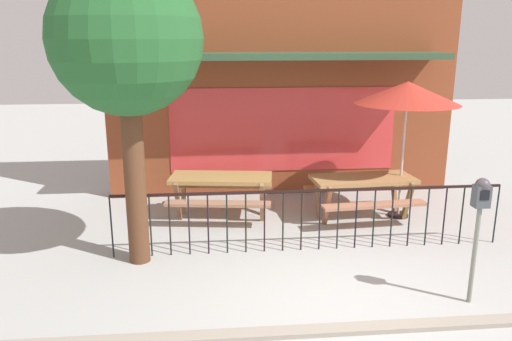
% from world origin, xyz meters
% --- Properties ---
extents(ground, '(40.00, 40.00, 0.00)m').
position_xyz_m(ground, '(0.00, 0.00, 0.00)').
color(ground, '#A8ABA8').
extents(pub_storefront, '(7.05, 1.48, 5.84)m').
position_xyz_m(pub_storefront, '(0.00, 4.86, 2.90)').
color(pub_storefront, '#581B17').
rests_on(pub_storefront, ground).
extents(patio_fence_front, '(5.95, 0.04, 0.97)m').
position_xyz_m(patio_fence_front, '(0.00, 1.73, 0.66)').
color(patio_fence_front, black).
rests_on(patio_fence_front, ground).
extents(picnic_table_left, '(1.97, 1.59, 0.79)m').
position_xyz_m(picnic_table_left, '(-1.31, 3.31, 0.61)').
color(picnic_table_left, '#A77E44').
rests_on(picnic_table_left, ground).
extents(picnic_table_right, '(1.90, 1.50, 0.79)m').
position_xyz_m(picnic_table_right, '(1.19, 3.00, 0.61)').
color(picnic_table_right, '#A17647').
rests_on(picnic_table_right, ground).
extents(patio_umbrella, '(1.80, 1.80, 2.44)m').
position_xyz_m(patio_umbrella, '(1.90, 3.06, 2.23)').
color(patio_umbrella, black).
rests_on(patio_umbrella, ground).
extents(parking_meter_near, '(0.18, 0.17, 1.59)m').
position_xyz_m(parking_meter_near, '(1.65, -0.01, 1.23)').
color(parking_meter_near, gray).
rests_on(parking_meter_near, ground).
extents(street_tree, '(2.03, 2.03, 4.16)m').
position_xyz_m(street_tree, '(-2.55, 1.58, 3.10)').
color(street_tree, '#563420').
rests_on(street_tree, ground).
extents(curb_edge, '(9.87, 0.20, 0.11)m').
position_xyz_m(curb_edge, '(0.00, -0.50, 0.00)').
color(curb_edge, gray).
rests_on(curb_edge, ground).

